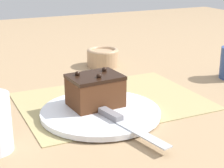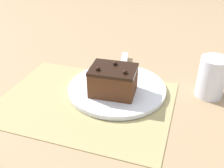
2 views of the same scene
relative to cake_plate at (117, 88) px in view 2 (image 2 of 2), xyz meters
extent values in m
plane|color=#9E7F5B|center=(0.07, 0.08, -0.01)|extent=(3.00, 3.00, 0.00)
cube|color=tan|center=(0.07, 0.08, -0.01)|extent=(0.46, 0.34, 0.00)
cylinder|color=white|center=(0.00, 0.00, 0.00)|extent=(0.28, 0.28, 0.01)
cube|color=#512D19|center=(0.00, 0.03, 0.04)|extent=(0.12, 0.10, 0.07)
cube|color=black|center=(0.00, 0.03, 0.08)|extent=(0.13, 0.10, 0.01)
sphere|color=black|center=(-0.04, 0.05, 0.08)|extent=(0.01, 0.01, 0.01)
sphere|color=black|center=(0.00, 0.01, 0.08)|extent=(0.01, 0.01, 0.01)
sphere|color=black|center=(0.03, 0.05, 0.08)|extent=(0.01, 0.01, 0.01)
cube|color=slate|center=(0.00, -0.05, 0.01)|extent=(0.03, 0.07, 0.01)
cube|color=#B7BABF|center=(0.02, -0.15, 0.01)|extent=(0.05, 0.15, 0.00)
cylinder|color=white|center=(-0.25, -0.06, 0.05)|extent=(0.08, 0.08, 0.11)
camera|label=1|loc=(-0.32, -0.73, 0.34)|focal=60.00mm
camera|label=2|loc=(-0.18, 0.61, 0.40)|focal=42.00mm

